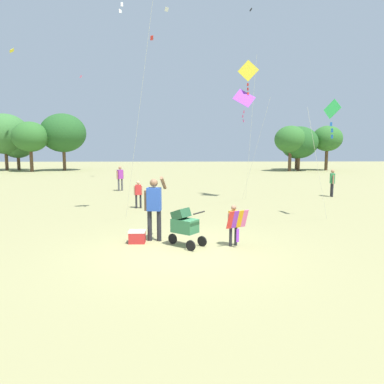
# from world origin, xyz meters

# --- Properties ---
(ground_plane) EXTENTS (120.00, 120.00, 0.00)m
(ground_plane) POSITION_xyz_m (0.00, 0.00, 0.00)
(ground_plane) COLOR #938E5B
(treeline_distant) EXTENTS (42.35, 6.72, 6.62)m
(treeline_distant) POSITION_xyz_m (-7.01, 32.38, 3.83)
(treeline_distant) COLOR brown
(treeline_distant) RESTS_ON ground
(child_with_butterfly_kite) EXTENTS (0.61, 0.49, 1.11)m
(child_with_butterfly_kite) POSITION_xyz_m (1.39, 0.39, 0.67)
(child_with_butterfly_kite) COLOR #232328
(child_with_butterfly_kite) RESTS_ON ground
(person_adult_flyer) EXTENTS (0.62, 0.53, 1.84)m
(person_adult_flyer) POSITION_xyz_m (-0.78, 0.99, 1.06)
(person_adult_flyer) COLOR #232328
(person_adult_flyer) RESTS_ON ground
(stroller) EXTENTS (1.04, 0.90, 1.03)m
(stroller) POSITION_xyz_m (0.06, 0.42, 0.61)
(stroller) COLOR black
(stroller) RESTS_ON ground
(kite_orange_delta) EXTENTS (1.43, 2.29, 5.57)m
(kite_orange_delta) POSITION_xyz_m (3.05, 8.90, 4.94)
(kite_orange_delta) COLOR purple
(kite_orange_delta) RESTS_ON ground
(kite_green_novelty) EXTENTS (0.94, 4.28, 6.98)m
(kite_green_novelty) POSITION_xyz_m (3.22, 8.96, 6.21)
(kite_green_novelty) COLOR yellow
(kite_green_novelty) RESTS_ON ground
(kite_blue_high) EXTENTS (1.71, 2.29, 4.38)m
(kite_blue_high) POSITION_xyz_m (5.30, 3.84, 3.82)
(kite_blue_high) COLOR green
(kite_blue_high) RESTS_ON ground
(distant_kites_cluster) EXTENTS (24.65, 10.84, 7.34)m
(distant_kites_cluster) POSITION_xyz_m (-6.15, 24.70, 13.53)
(distant_kites_cluster) COLOR yellow
(person_red_shirt) EXTENTS (0.24, 0.47, 1.47)m
(person_red_shirt) POSITION_xyz_m (8.04, 9.84, 0.87)
(person_red_shirt) COLOR #232328
(person_red_shirt) RESTS_ON ground
(person_sitting_far) EXTENTS (0.38, 0.37, 1.52)m
(person_sitting_far) POSITION_xyz_m (-3.88, 12.69, 0.89)
(person_sitting_far) COLOR #4C4C51
(person_sitting_far) RESTS_ON ground
(person_couple_left) EXTENTS (0.38, 0.19, 1.20)m
(person_couple_left) POSITION_xyz_m (-1.94, 6.39, 0.71)
(person_couple_left) COLOR #232328
(person_couple_left) RESTS_ON ground
(cooler_box) EXTENTS (0.45, 0.33, 0.35)m
(cooler_box) POSITION_xyz_m (-1.24, 0.77, 0.18)
(cooler_box) COLOR red
(cooler_box) RESTS_ON ground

